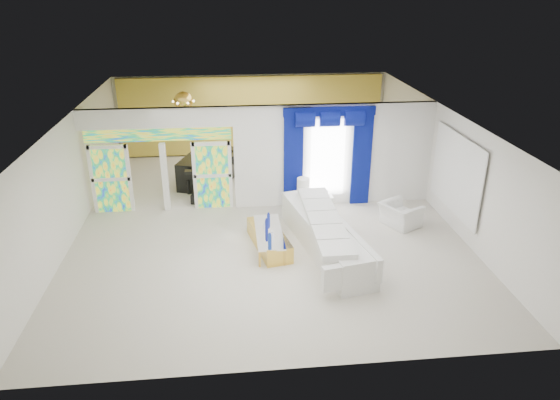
{
  "coord_description": "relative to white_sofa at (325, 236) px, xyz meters",
  "views": [
    {
      "loc": [
        -0.91,
        -12.87,
        6.19
      ],
      "look_at": [
        0.3,
        -1.2,
        1.1
      ],
      "focal_mm": 32.73,
      "sensor_mm": 36.0,
      "label": 1
    }
  ],
  "objects": [
    {
      "name": "coffee_table",
      "position": [
        -1.35,
        0.3,
        -0.18
      ],
      "size": [
        1.03,
        2.04,
        0.43
      ],
      "primitive_type": "cube",
      "rotation": [
        0.0,
        0.0,
        0.2
      ],
      "color": "gold",
      "rests_on": "ground"
    },
    {
      "name": "chandelier",
      "position": [
        -3.63,
        5.31,
        2.25
      ],
      "size": [
        0.6,
        0.6,
        0.6
      ],
      "primitive_type": "sphere",
      "color": "gold",
      "rests_on": "ceiling"
    },
    {
      "name": "stained_transom",
      "position": [
        -4.18,
        2.91,
        1.85
      ],
      "size": [
        4.0,
        0.05,
        0.35
      ],
      "primitive_type": "cube",
      "color": "#994C3F",
      "rests_on": "dividing_header"
    },
    {
      "name": "grand_piano",
      "position": [
        -3.01,
        4.8,
        0.06
      ],
      "size": [
        1.88,
        2.16,
        0.92
      ],
      "primitive_type": "cube",
      "rotation": [
        0.0,
        0.0,
        -0.31
      ],
      "color": "black",
      "rests_on": "ground"
    },
    {
      "name": "blue_drape_right",
      "position": [
        1.57,
        2.78,
        1.0
      ],
      "size": [
        0.55,
        0.1,
        2.8
      ],
      "primitive_type": "cube",
      "color": "#04154E",
      "rests_on": "ground"
    },
    {
      "name": "console_table",
      "position": [
        0.13,
        2.51,
        -0.21
      ],
      "size": [
        1.15,
        0.37,
        0.38
      ],
      "primitive_type": "cube",
      "rotation": [
        0.0,
        0.0,
        0.01
      ],
      "color": "white",
      "rests_on": "ground"
    },
    {
      "name": "wall_mirror",
      "position": [
        3.61,
        0.91,
        1.15
      ],
      "size": [
        0.04,
        2.7,
        1.9
      ],
      "primitive_type": "cube",
      "color": "white",
      "rests_on": "ground"
    },
    {
      "name": "gold_curtains",
      "position": [
        -1.33,
        7.81,
        1.1
      ],
      "size": [
        9.7,
        0.12,
        2.9
      ],
      "primitive_type": "cube",
      "color": "gold",
      "rests_on": "ground"
    },
    {
      "name": "dividing_wall",
      "position": [
        0.82,
        2.91,
        1.1
      ],
      "size": [
        5.7,
        0.18,
        3.0
      ],
      "primitive_type": "cube",
      "color": "white",
      "rests_on": "ground"
    },
    {
      "name": "floor",
      "position": [
        -1.33,
        1.91,
        -0.4
      ],
      "size": [
        12.0,
        12.0,
        0.0
      ],
      "primitive_type": "plane",
      "color": "#B7AF9E",
      "rests_on": "ground"
    },
    {
      "name": "window_pane",
      "position": [
        0.57,
        2.81,
        1.05
      ],
      "size": [
        1.0,
        0.02,
        2.3
      ],
      "primitive_type": "cube",
      "color": "white",
      "rests_on": "dividing_wall"
    },
    {
      "name": "dividing_header",
      "position": [
        -4.18,
        2.91,
        2.33
      ],
      "size": [
        4.3,
        0.18,
        0.55
      ],
      "primitive_type": "cube",
      "color": "white",
      "rests_on": "dividing_wall"
    },
    {
      "name": "piano_bench",
      "position": [
        -3.01,
        3.2,
        -0.26
      ],
      "size": [
        0.89,
        0.57,
        0.28
      ],
      "primitive_type": "cube",
      "rotation": [
        0.0,
        0.0,
        -0.31
      ],
      "color": "black",
      "rests_on": "ground"
    },
    {
      "name": "armchair",
      "position": [
        2.31,
        1.17,
        -0.08
      ],
      "size": [
        1.2,
        1.25,
        0.63
      ],
      "primitive_type": "imported",
      "rotation": [
        0.0,
        0.0,
        2.06
      ],
      "color": "silver",
      "rests_on": "ground"
    },
    {
      "name": "stained_panel_left",
      "position": [
        -5.6,
        2.91,
        0.6
      ],
      "size": [
        0.95,
        0.04,
        2.0
      ],
      "primitive_type": "cube",
      "color": "#994C3F",
      "rests_on": "ground"
    },
    {
      "name": "decanters",
      "position": [
        -1.37,
        0.25,
        0.14
      ],
      "size": [
        0.22,
        1.26,
        0.29
      ],
      "color": "navy",
      "rests_on": "coffee_table"
    },
    {
      "name": "blue_pelmet",
      "position": [
        0.57,
        2.78,
        2.42
      ],
      "size": [
        2.6,
        0.12,
        0.25
      ],
      "primitive_type": "cube",
      "color": "#04154E",
      "rests_on": "dividing_wall"
    },
    {
      "name": "stained_panel_right",
      "position": [
        -2.75,
        2.91,
        0.6
      ],
      "size": [
        0.95,
        0.04,
        2.0
      ],
      "primitive_type": "cube",
      "color": "#994C3F",
      "rests_on": "ground"
    },
    {
      "name": "white_sofa",
      "position": [
        0.0,
        0.0,
        0.0
      ],
      "size": [
        1.7,
        4.26,
        0.79
      ],
      "primitive_type": "cube",
      "rotation": [
        0.0,
        0.0,
        0.2
      ],
      "color": "silver",
      "rests_on": "ground"
    },
    {
      "name": "blue_drape_left",
      "position": [
        -0.43,
        2.78,
        1.0
      ],
      "size": [
        0.55,
        0.1,
        2.8
      ],
      "primitive_type": "cube",
      "color": "#04154E",
      "rests_on": "ground"
    },
    {
      "name": "table_lamp",
      "position": [
        -0.17,
        2.51,
        0.27
      ],
      "size": [
        0.36,
        0.36,
        0.58
      ],
      "primitive_type": "cylinder",
      "color": "silver",
      "rests_on": "console_table"
    },
    {
      "name": "tv_console",
      "position": [
        -5.94,
        4.67,
        -0.01
      ],
      "size": [
        0.64,
        0.6,
        0.78
      ],
      "primitive_type": "cube",
      "rotation": [
        0.0,
        0.0,
        -0.23
      ],
      "color": "#A18D50",
      "rests_on": "ground"
    }
  ]
}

